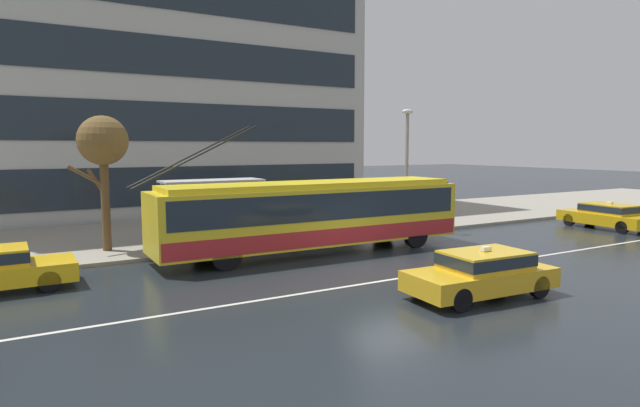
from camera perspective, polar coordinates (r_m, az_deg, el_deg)
The scene contains 12 objects.
ground_plane at distance 18.09m, azimuth 6.87°, elevation -7.10°, with size 160.00×160.00×0.00m, color #20262B.
sidewalk_slab at distance 26.87m, azimuth -6.44°, elevation -2.59°, with size 80.00×10.00×0.14m, color gray.
lane_centre_line at distance 17.18m, azimuth 9.29°, elevation -7.84°, with size 72.00×0.14×0.01m, color silver.
trolleybus at distance 20.53m, azimuth -0.70°, elevation -1.10°, with size 13.01×2.67×4.88m.
taxi_oncoming_near at distance 15.34m, azimuth 17.09°, elevation -7.05°, with size 4.32×2.03×1.39m.
taxi_cross_traffic at distance 30.39m, azimuth 28.54°, elevation -1.08°, with size 2.14×4.57×1.39m.
bus_shelter at distance 22.80m, azimuth -11.70°, elevation 0.82°, with size 4.21×1.56×2.61m.
pedestrian_at_shelter at distance 22.40m, azimuth -2.96°, elevation -0.02°, with size 1.41×1.41×1.98m.
pedestrian_approaching_curb at distance 21.64m, azimuth -10.73°, elevation -0.31°, with size 1.21×1.21×2.03m.
street_lamp at distance 25.60m, azimuth 9.34°, elevation 4.89°, with size 0.60×0.32×5.76m.
street_tree_bare at distance 21.74m, azimuth -22.38°, elevation 5.92°, with size 2.25×1.88×5.17m.
office_tower_corner_left at distance 36.39m, azimuth -19.25°, elevation 16.58°, with size 27.66×10.86×21.83m.
Camera 1 is at (-10.62, -14.06, 4.13)m, focal length 29.68 mm.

